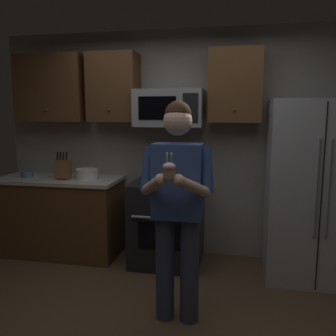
% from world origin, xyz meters
% --- Properties ---
extents(wall_back, '(4.40, 0.10, 2.60)m').
position_xyz_m(wall_back, '(0.00, 1.75, 1.30)').
color(wall_back, gray).
rests_on(wall_back, ground).
extents(oven_range, '(0.76, 0.70, 0.93)m').
position_xyz_m(oven_range, '(-0.15, 1.36, 0.46)').
color(oven_range, black).
rests_on(oven_range, ground).
extents(microwave, '(0.74, 0.41, 0.40)m').
position_xyz_m(microwave, '(-0.15, 1.48, 1.72)').
color(microwave, '#9EA0A5').
extents(refrigerator, '(0.90, 0.75, 1.80)m').
position_xyz_m(refrigerator, '(1.35, 1.32, 0.90)').
color(refrigerator, '#B7BABF').
rests_on(refrigerator, ground).
extents(cabinet_row_upper, '(2.78, 0.36, 0.76)m').
position_xyz_m(cabinet_row_upper, '(-0.72, 1.53, 1.95)').
color(cabinet_row_upper, brown).
extents(counter_left, '(1.44, 0.66, 0.92)m').
position_xyz_m(counter_left, '(-1.45, 1.38, 0.46)').
color(counter_left, brown).
rests_on(counter_left, ground).
extents(knife_block, '(0.16, 0.15, 0.32)m').
position_xyz_m(knife_block, '(-1.36, 1.33, 1.03)').
color(knife_block, brown).
rests_on(knife_block, counter_left).
extents(bowl_large_white, '(0.25, 0.25, 0.12)m').
position_xyz_m(bowl_large_white, '(-1.09, 1.37, 0.98)').
color(bowl_large_white, white).
rests_on(bowl_large_white, counter_left).
extents(bowl_small_colored, '(0.15, 0.15, 0.07)m').
position_xyz_m(bowl_small_colored, '(-1.84, 1.36, 0.96)').
color(bowl_small_colored, '#4C7299').
rests_on(bowl_small_colored, counter_left).
extents(person, '(0.60, 0.48, 1.76)m').
position_xyz_m(person, '(0.15, 0.27, 1.00)').
color(person, '#383F59').
rests_on(person, ground).
extents(cupcake, '(0.09, 0.09, 0.17)m').
position_xyz_m(cupcake, '(0.15, -0.06, 1.29)').
color(cupcake, '#A87F56').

